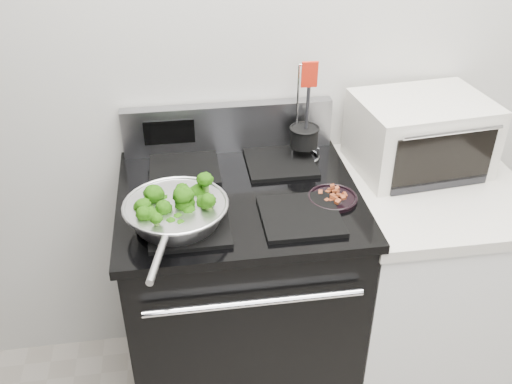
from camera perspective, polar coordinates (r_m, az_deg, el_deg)
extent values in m
cube|color=#B8B6AE|center=(2.06, 5.49, 15.19)|extent=(4.00, 0.02, 2.70)
cube|color=black|center=(2.17, -1.53, -11.04)|extent=(0.76, 0.66, 0.92)
cube|color=black|center=(1.88, -1.73, -0.47)|extent=(0.79, 0.69, 0.03)
cube|color=#99999E|center=(2.09, -2.81, 6.46)|extent=(0.76, 0.05, 0.18)
cube|color=black|center=(1.72, -6.70, -3.36)|extent=(0.24, 0.24, 0.01)
cube|color=black|center=(1.75, 4.47, -2.41)|extent=(0.24, 0.24, 0.01)
cube|color=black|center=(2.00, -7.17, 2.29)|extent=(0.24, 0.24, 0.01)
cube|color=black|center=(2.03, 2.43, 3.01)|extent=(0.24, 0.24, 0.01)
cube|color=white|center=(2.34, 15.56, -9.30)|extent=(0.60, 0.66, 0.88)
cube|color=beige|center=(2.08, 17.39, 0.26)|extent=(0.62, 0.68, 0.04)
torus|color=silver|center=(1.69, -8.04, -1.22)|extent=(0.32, 0.32, 0.01)
cylinder|color=silver|center=(1.50, -9.80, -6.60)|extent=(0.06, 0.19, 0.02)
cylinder|color=black|center=(1.85, 7.65, -0.67)|extent=(0.16, 0.16, 0.01)
cylinder|color=black|center=(2.04, 4.83, 5.50)|extent=(0.10, 0.10, 0.07)
cylinder|color=black|center=(2.00, 4.94, 7.65)|extent=(0.01, 0.01, 0.22)
cube|color=red|center=(1.95, 5.16, 11.76)|extent=(0.05, 0.01, 0.09)
cube|color=silver|center=(2.11, 16.05, 5.62)|extent=(0.48, 0.38, 0.26)
cube|color=black|center=(1.97, 17.86, 3.10)|extent=(0.36, 0.04, 0.18)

